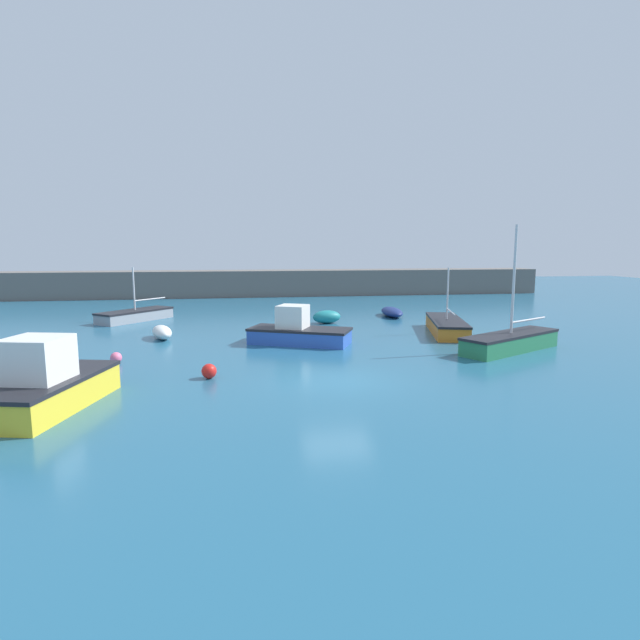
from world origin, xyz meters
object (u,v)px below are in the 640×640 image
sailboat_twin_hulled (446,326)px  mooring_buoy_red (209,371)px  sailboat_short_mast (135,315)px  cabin_cruiser_white (298,331)px  sailboat_tall_mast (510,341)px  dinghy_near_pier (162,332)px  mooring_buoy_pink (116,358)px  fishing_dinghy_green (327,317)px  open_tender_yellow (392,312)px  motorboat_with_cabin (45,385)px

sailboat_twin_hulled → mooring_buoy_red: bearing=137.4°
sailboat_short_mast → cabin_cruiser_white: sailboat_short_mast is taller
sailboat_short_mast → sailboat_tall_mast: 23.11m
dinghy_near_pier → mooring_buoy_red: dinghy_near_pier is taller
sailboat_tall_mast → cabin_cruiser_white: size_ratio=1.10×
sailboat_twin_hulled → mooring_buoy_pink: bearing=121.4°
sailboat_tall_mast → sailboat_twin_hulled: bearing=-107.8°
sailboat_short_mast → sailboat_tall_mast: size_ratio=0.85×
sailboat_twin_hulled → sailboat_tall_mast: bearing=-154.4°
sailboat_tall_mast → fishing_dinghy_green: size_ratio=3.07×
sailboat_tall_mast → fishing_dinghy_green: 12.02m
open_tender_yellow → motorboat_with_cabin: 24.17m
mooring_buoy_pink → motorboat_with_cabin: bearing=-96.1°
open_tender_yellow → mooring_buoy_red: open_tender_yellow is taller
fishing_dinghy_green → mooring_buoy_red: bearing=55.3°
sailboat_short_mast → mooring_buoy_red: sailboat_short_mast is taller
sailboat_short_mast → mooring_buoy_pink: 12.75m
open_tender_yellow → fishing_dinghy_green: (-5.07, -2.47, 0.10)m
dinghy_near_pier → sailboat_short_mast: sailboat_short_mast is taller
cabin_cruiser_white → sailboat_twin_hulled: (8.58, 1.71, -0.20)m
mooring_buoy_red → fishing_dinghy_green: bearing=62.4°
sailboat_tall_mast → mooring_buoy_red: (-13.53, -2.79, -0.18)m
fishing_dinghy_green → mooring_buoy_pink: bearing=35.0°
sailboat_short_mast → open_tender_yellow: 17.30m
cabin_cruiser_white → motorboat_with_cabin: bearing=-109.0°
dinghy_near_pier → fishing_dinghy_green: size_ratio=1.28×
cabin_cruiser_white → fishing_dinghy_green: (2.59, 6.42, -0.20)m
open_tender_yellow → cabin_cruiser_white: 11.73m
open_tender_yellow → mooring_buoy_pink: open_tender_yellow is taller
dinghy_near_pier → open_tender_yellow: bearing=96.3°
mooring_buoy_pink → sailboat_tall_mast: bearing=-1.1°
sailboat_tall_mast → mooring_buoy_pink: size_ratio=12.72×
sailboat_twin_hulled → motorboat_with_cabin: bearing=137.2°
cabin_cruiser_white → mooring_buoy_pink: 8.55m
sailboat_short_mast → fishing_dinghy_green: sailboat_short_mast is taller
dinghy_near_pier → sailboat_twin_hulled: 15.52m
sailboat_tall_mast → sailboat_twin_hulled: size_ratio=0.95×
open_tender_yellow → sailboat_twin_hulled: sailboat_twin_hulled is taller
sailboat_short_mast → sailboat_twin_hulled: sailboat_twin_hulled is taller
sailboat_short_mast → fishing_dinghy_green: (12.22, -3.14, 0.04)m
dinghy_near_pier → open_tender_yellow: 15.93m
sailboat_twin_hulled → fishing_dinghy_green: (-5.99, 4.71, 0.00)m
sailboat_short_mast → open_tender_yellow: size_ratio=1.43×
dinghy_near_pier → sailboat_tall_mast: 17.45m
open_tender_yellow → fishing_dinghy_green: bearing=-60.7°
dinghy_near_pier → sailboat_short_mast: 7.59m
fishing_dinghy_green → mooring_buoy_pink: fishing_dinghy_green is taller
mooring_buoy_red → motorboat_with_cabin: bearing=-148.5°
cabin_cruiser_white → open_tender_yellow: bearing=74.0°
dinghy_near_pier → open_tender_yellow: size_ratio=0.70×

